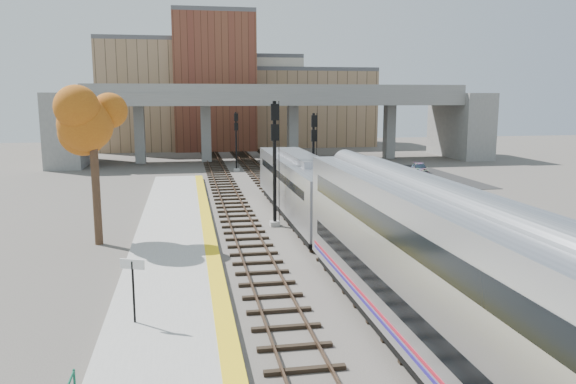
{
  "coord_description": "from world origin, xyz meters",
  "views": [
    {
      "loc": [
        -6.49,
        -25.69,
        8.13
      ],
      "look_at": [
        -0.61,
        6.61,
        2.5
      ],
      "focal_mm": 35.0,
      "sensor_mm": 36.0,
      "label": 1
    }
  ],
  "objects": [
    {
      "name": "car_a",
      "position": [
        9.31,
        26.36,
        0.59
      ],
      "size": [
        2.0,
        3.43,
        1.1
      ],
      "primitive_type": "imported",
      "rotation": [
        0.0,
        0.0,
        0.23
      ],
      "color": "#99999E",
      "rests_on": "parking_lot"
    },
    {
      "name": "signal_mast_near",
      "position": [
        -1.1,
        8.49,
        4.02
      ],
      "size": [
        0.6,
        0.64,
        7.83
      ],
      "color": "#9E9E99",
      "rests_on": "ground"
    },
    {
      "name": "ground",
      "position": [
        0.0,
        0.0,
        0.0
      ],
      "size": [
        160.0,
        160.0,
        0.0
      ],
      "primitive_type": "plane",
      "color": "#47423D",
      "rests_on": "ground"
    },
    {
      "name": "buildings_far",
      "position": [
        1.26,
        66.57,
        7.88
      ],
      "size": [
        43.0,
        21.0,
        20.6
      ],
      "color": "#937455",
      "rests_on": "ground"
    },
    {
      "name": "station_sign",
      "position": [
        -8.43,
        -6.53,
        1.98
      ],
      "size": [
        0.85,
        0.4,
        2.27
      ],
      "rotation": [
        0.0,
        0.0,
        -0.4
      ],
      "color": "black",
      "rests_on": "platform"
    },
    {
      "name": "signal_mast_mid",
      "position": [
        3.0,
        15.62,
        3.37
      ],
      "size": [
        0.6,
        0.64,
        6.87
      ],
      "color": "#9E9E99",
      "rests_on": "ground"
    },
    {
      "name": "platform",
      "position": [
        -7.25,
        0.0,
        0.17
      ],
      "size": [
        4.5,
        60.0,
        0.35
      ],
      "primitive_type": "cube",
      "color": "#9E9E99",
      "rests_on": "ground"
    },
    {
      "name": "parking_lot",
      "position": [
        14.0,
        28.0,
        0.02
      ],
      "size": [
        14.0,
        18.0,
        0.04
      ],
      "primitive_type": "cube",
      "color": "black",
      "rests_on": "ground"
    },
    {
      "name": "yellow_strip",
      "position": [
        -5.35,
        0.0,
        0.35
      ],
      "size": [
        0.7,
        60.0,
        0.01
      ],
      "primitive_type": "cube",
      "color": "yellow",
      "rests_on": "platform"
    },
    {
      "name": "tree",
      "position": [
        -11.4,
        5.94,
        6.74
      ],
      "size": [
        3.6,
        3.6,
        9.09
      ],
      "color": "#382619",
      "rests_on": "ground"
    },
    {
      "name": "overpass",
      "position": [
        4.92,
        45.0,
        5.81
      ],
      "size": [
        54.0,
        12.0,
        9.5
      ],
      "color": "slate",
      "rests_on": "ground"
    },
    {
      "name": "tracks",
      "position": [
        0.93,
        12.5,
        0.08
      ],
      "size": [
        10.7,
        95.0,
        0.25
      ],
      "color": "black",
      "rests_on": "ground"
    },
    {
      "name": "car_c",
      "position": [
        17.6,
        29.32,
        0.59
      ],
      "size": [
        2.61,
        4.1,
        1.11
      ],
      "primitive_type": "imported",
      "rotation": [
        0.0,
        0.0,
        -0.3
      ],
      "color": "#99999E",
      "rests_on": "parking_lot"
    },
    {
      "name": "signal_mast_far",
      "position": [
        -1.1,
        35.31,
        3.07
      ],
      "size": [
        0.6,
        0.64,
        6.43
      ],
      "color": "#9E9E99",
      "rests_on": "ground"
    },
    {
      "name": "coach",
      "position": [
        1.0,
        -12.04,
        2.8
      ],
      "size": [
        3.03,
        25.0,
        5.0
      ],
      "color": "#A8AAB2",
      "rests_on": "ground"
    },
    {
      "name": "locomotive",
      "position": [
        1.0,
        10.57,
        2.28
      ],
      "size": [
        3.02,
        19.05,
        4.1
      ],
      "color": "#A8AAB2",
      "rests_on": "ground"
    },
    {
      "name": "car_b",
      "position": [
        13.56,
        25.98,
        0.57
      ],
      "size": [
        1.34,
        3.28,
        1.06
      ],
      "primitive_type": "imported",
      "rotation": [
        0.0,
        0.0,
        0.07
      ],
      "color": "#99999E",
      "rests_on": "parking_lot"
    }
  ]
}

